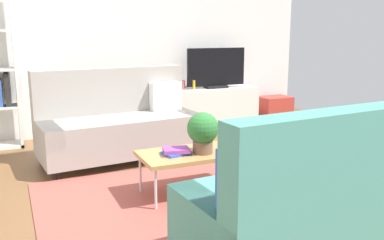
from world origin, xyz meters
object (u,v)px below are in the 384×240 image
bottle_0 (194,85)px  couch_beige (120,123)px  coffee_table (197,154)px  couch_green (322,197)px  tv_console (215,107)px  table_book_0 (176,153)px  vase_0 (181,85)px  potted_plant (203,131)px  tv (216,69)px  storage_trunk (275,109)px

bottle_0 → couch_beige: bearing=-143.5°
coffee_table → bottle_0: bottle_0 is taller
couch_green → tv_console: bearing=68.9°
tv_console → table_book_0: 3.08m
couch_beige → coffee_table: bearing=100.0°
table_book_0 → vase_0: bearing=66.8°
couch_beige → vase_0: bearing=-143.1°
vase_0 → potted_plant: bearing=-108.1°
tv_console → vase_0: bearing=175.1°
table_book_0 → potted_plant: bearing=-12.9°
coffee_table → tv_console: (1.48, 2.55, -0.07)m
couch_beige → vase_0: 1.77m
tv_console → potted_plant: potted_plant is taller
tv → vase_0: 0.63m
couch_beige → table_book_0: 1.44m
couch_beige → bottle_0: 1.85m
coffee_table → vase_0: vase_0 is taller
couch_beige → bottle_0: (1.47, 1.09, 0.27)m
couch_green → tv_console: (1.19, 3.97, -0.12)m
potted_plant → table_book_0: 0.32m
bottle_0 → vase_0: bearing=153.3°
coffee_table → storage_trunk: (2.58, 2.45, -0.17)m
couch_beige → coffee_table: size_ratio=1.79×
potted_plant → bottle_0: (1.05, 2.58, 0.08)m
tv → table_book_0: tv is taller
potted_plant → couch_beige: bearing=105.7°
table_book_0 → couch_green: bearing=-70.1°
couch_green → bottle_0: (0.79, 3.93, 0.27)m
vase_0 → bottle_0: size_ratio=0.96×
storage_trunk → tv_console: bearing=174.8°
vase_0 → tv_console: bearing=-4.9°
storage_trunk → bottle_0: 1.58m
storage_trunk → table_book_0: bearing=-138.6°
tv → bottle_0: bearing=-177.1°
coffee_table → table_book_0: (-0.22, -0.01, 0.04)m
tv_console → coffee_table: bearing=-120.1°
couch_beige → tv: (1.87, 1.11, 0.51)m
table_book_0 → tv: bearing=56.3°
tv → potted_plant: tv is taller
storage_trunk → tv: bearing=175.8°
couch_green → tv: tv is taller
tv_console → vase_0: (-0.58, 0.05, 0.39)m
couch_green → table_book_0: bearing=105.4°
tv → storage_trunk: size_ratio=1.92×
couch_beige → potted_plant: couch_beige is taller
couch_green → vase_0: size_ratio=13.94×
table_book_0 → bottle_0: size_ratio=1.63×
couch_beige → potted_plant: 1.56m
storage_trunk → vase_0: 1.76m
coffee_table → storage_trunk: 3.56m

